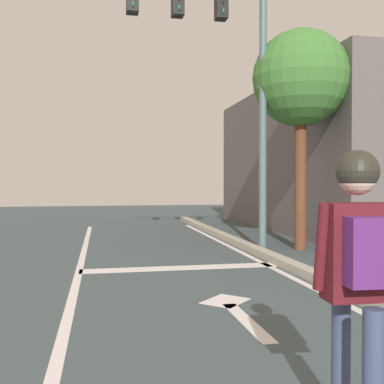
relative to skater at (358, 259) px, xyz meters
The scene contains 9 objects.
lane_line_center 3.84m from the skater, 117.90° to the left, with size 0.12×20.00×0.01m, color silver.
lane_line_curbside 3.76m from the skater, 64.76° to the left, with size 0.12×20.00×0.01m, color silver.
stop_bar 5.60m from the skater, 90.21° to the left, with size 3.41×0.40×0.01m, color silver.
lane_arrow_stem 2.61m from the skater, 86.37° to the left, with size 0.16×1.40×0.01m, color silver.
lane_arrow_head 3.40m from the skater, 87.32° to the left, with size 0.56×0.44×0.01m, color silver.
curb_strip 3.85m from the skater, 61.27° to the left, with size 0.24×24.00×0.14m, color #A7A291.
skater is the anchor object (origin of this frame).
traffic_signal_mast 7.74m from the skater, 81.83° to the left, with size 3.74×0.34×5.85m.
roadside_tree 8.17m from the skater, 67.64° to the left, with size 2.11×2.11×4.82m.
Camera 1 is at (-0.20, 0.50, 1.47)m, focal length 42.78 mm.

